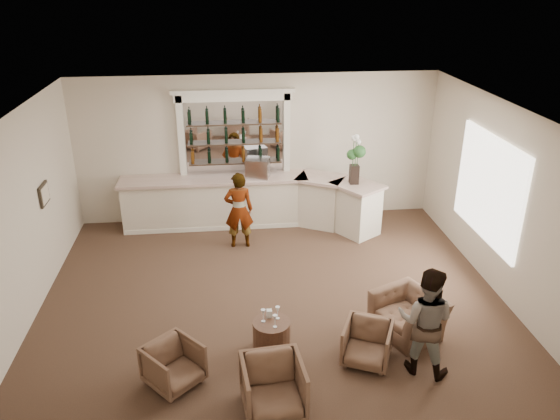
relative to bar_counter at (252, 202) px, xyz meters
The scene contains 19 objects.
ground 3.05m from the bar_counter, 86.88° to the right, with size 8.00×8.00×0.00m, color #513728.
room_shell 2.91m from the bar_counter, 81.89° to the right, with size 8.04×7.02×3.32m.
bar_counter is the anchor object (origin of this frame).
back_bar_alcove 1.55m from the bar_counter, 129.15° to the left, with size 2.64×0.25×3.00m.
cocktail_table 4.47m from the bar_counter, 89.95° to the right, with size 0.57×0.57×0.50m, color #523623.
sommelier 1.05m from the bar_counter, 109.09° to the right, with size 0.59×0.39×1.62m, color gray.
guest 5.54m from the bar_counter, 67.74° to the right, with size 0.80×0.62×1.65m, color gray.
armchair_left 5.25m from the bar_counter, 105.61° to the right, with size 0.67×0.69×0.63m, color brown.
armchair_center 5.69m from the bar_counter, 90.92° to the right, with size 0.79×0.81×0.74m, color brown.
armchair_right 5.07m from the bar_counter, 74.35° to the right, with size 0.67×0.69×0.63m, color brown.
armchair_far 4.80m from the bar_counter, 62.81° to the right, with size 1.01×0.88×0.65m, color brown.
espresso_machine 0.79m from the bar_counter, 10.05° to the left, with size 0.49×0.41×0.43m, color silver.
flower_vase 2.50m from the bar_counter, 14.57° to the right, with size 0.28×0.28×1.08m.
wine_glass_bar_left 0.67m from the bar_counter, 97.78° to the right, with size 0.07×0.07×0.21m, color white, non-canonical shape.
wine_glass_bar_right 0.68m from the bar_counter, 43.67° to the left, with size 0.07×0.07×0.21m, color white, non-canonical shape.
wine_glass_tbl_a 4.43m from the bar_counter, 91.50° to the right, with size 0.07×0.07×0.21m, color white, non-canonical shape.
wine_glass_tbl_b 4.38m from the bar_counter, 88.64° to the right, with size 0.07×0.07×0.21m, color white, non-canonical shape.
wine_glass_tbl_c 4.59m from the bar_counter, 89.45° to the right, with size 0.07×0.07×0.21m, color white, non-canonical shape.
napkin_holder 4.32m from the bar_counter, 90.22° to the right, with size 0.08×0.08×0.12m, color silver.
Camera 1 is at (-0.77, -8.19, 5.29)m, focal length 35.00 mm.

